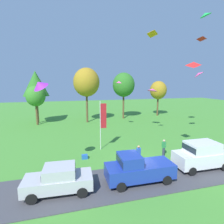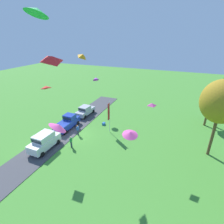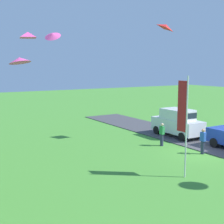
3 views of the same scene
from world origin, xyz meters
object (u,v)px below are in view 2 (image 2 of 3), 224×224
car_sedan_by_flagpole (85,110)px  cooler_box (104,124)px  flag_banner (109,114)px  kite_diamond_low_drifter (52,59)px  car_pickup_far_end (68,122)px  tree_center_back (211,98)px  person_on_lawn (78,130)px  kite_delta_topmost (130,133)px  kite_diamond_high_left (46,87)px  car_suv_near_entrance (44,141)px  kite_delta_trailing_tail (96,79)px  person_beside_suv (71,142)px  kite_delta_near_flag (58,126)px  tree_far_left (222,102)px  kite_diamond_over_trees (83,56)px  kite_delta_high_right (37,11)px  kite_diamond_mid_center (152,104)px

car_sedan_by_flagpole → cooler_box: car_sedan_by_flagpole is taller
flag_banner → kite_diamond_low_drifter: size_ratio=5.58×
car_pickup_far_end → cooler_box: car_pickup_far_end is taller
tree_center_back → person_on_lawn: bearing=-59.0°
kite_delta_topmost → kite_diamond_high_left: bearing=-99.9°
car_suv_near_entrance → kite_diamond_low_drifter: (7.15, 9.38, 11.94)m
flag_banner → kite_delta_trailing_tail: bearing=-138.0°
car_suv_near_entrance → kite_delta_trailing_tail: 14.01m
person_beside_suv → kite_delta_near_flag: size_ratio=1.27×
tree_far_left → car_suv_near_entrance: bearing=-70.8°
kite_diamond_low_drifter → kite_delta_near_flag: bearing=-130.6°
cooler_box → kite_diamond_over_trees: size_ratio=0.64×
car_sedan_by_flagpole → kite_delta_high_right: 24.49m
kite_diamond_high_left → kite_delta_high_right: bearing=44.8°
flag_banner → kite_diamond_over_trees: bearing=-9.1°
flag_banner → kite_diamond_over_trees: (5.06, -0.81, 8.89)m
person_on_lawn → tree_center_back: 21.98m
kite_delta_trailing_tail → cooler_box: bearing=42.1°
tree_center_back → kite_diamond_low_drifter: size_ratio=7.09×
car_suv_near_entrance → flag_banner: size_ratio=0.86×
car_pickup_far_end → car_suv_near_entrance: 6.12m
car_sedan_by_flagpole → kite_diamond_low_drifter: (18.73, 9.83, 12.19)m
person_beside_suv → cooler_box: bearing=169.8°
car_sedan_by_flagpole → kite_diamond_high_left: kite_diamond_high_left is taller
person_on_lawn → kite_diamond_mid_center: 12.97m
person_beside_suv → tree_center_back: 23.01m
car_pickup_far_end → person_on_lawn: car_pickup_far_end is taller
car_sedan_by_flagpole → cooler_box: bearing=66.1°
tree_far_left → kite_delta_near_flag: tree_far_left is taller
car_suv_near_entrance → kite_delta_near_flag: bearing=53.1°
kite_diamond_high_left → kite_diamond_low_drifter: bearing=46.8°
person_beside_suv → kite_diamond_mid_center: kite_diamond_mid_center is taller
car_suv_near_entrance → kite_diamond_high_left: size_ratio=4.59×
cooler_box → kite_diamond_high_left: kite_diamond_high_left is taller
car_sedan_by_flagpole → kite_delta_near_flag: kite_delta_near_flag is taller
kite_diamond_over_trees → kite_diamond_low_drifter: (9.30, 3.74, 0.94)m
kite_delta_trailing_tail → kite_diamond_high_left: 12.60m
car_sedan_by_flagpole → kite_diamond_low_drifter: 24.42m
person_on_lawn → kite_delta_topmost: bearing=57.4°
car_sedan_by_flagpole → flag_banner: 8.50m
person_beside_suv → kite_diamond_mid_center: (-1.59, 10.22, 6.50)m
kite_delta_trailing_tail → car_suv_near_entrance: bearing=-7.0°
kite_delta_topmost → car_pickup_far_end: bearing=-121.1°
car_suv_near_entrance → kite_diamond_over_trees: kite_diamond_over_trees is taller
person_on_lawn → flag_banner: flag_banner is taller
kite_delta_trailing_tail → kite_diamond_mid_center: size_ratio=1.29×
flag_banner → kite_diamond_high_left: kite_diamond_high_left is taller
kite_diamond_high_left → kite_delta_topmost: kite_diamond_high_left is taller
car_sedan_by_flagpole → cooler_box: size_ratio=8.01×
person_on_lawn → tree_far_left: bearing=97.4°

